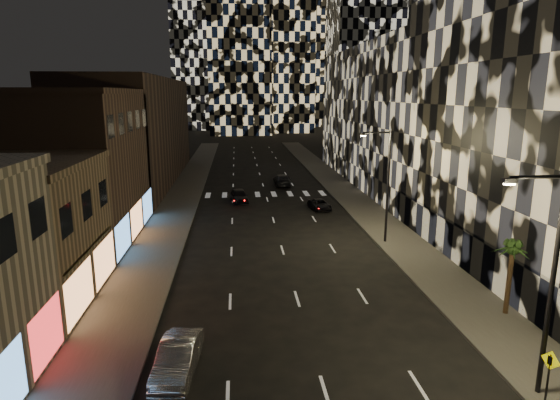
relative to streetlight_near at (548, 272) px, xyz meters
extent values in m
cube|color=#47443F|center=(-18.35, 40.00, -5.28)|extent=(4.00, 120.00, 0.15)
cube|color=#47443F|center=(1.65, 40.00, -5.28)|extent=(4.00, 120.00, 0.15)
cube|color=#4C4C47|center=(-16.25, 40.00, -5.28)|extent=(0.20, 120.00, 0.15)
cube|color=#4C4C47|center=(-0.45, 40.00, -5.28)|extent=(0.20, 120.00, 0.15)
cube|color=#4D382B|center=(-25.35, 23.50, 0.65)|extent=(10.00, 15.00, 12.00)
cube|color=#4D382B|center=(-25.35, 50.00, 1.65)|extent=(10.00, 40.00, 14.00)
cube|color=#383838|center=(3.95, 14.50, -3.85)|extent=(0.60, 25.00, 3.00)
cube|color=#232326|center=(11.65, 47.00, 3.65)|extent=(16.00, 40.00, 18.00)
cylinder|color=black|center=(0.25, 0.00, -0.70)|extent=(0.20, 0.20, 9.00)
cylinder|color=black|center=(-0.85, 0.00, 3.70)|extent=(2.20, 0.14, 0.14)
cube|color=black|center=(-1.95, 0.00, 3.58)|extent=(0.50, 0.25, 0.18)
cube|color=#FFEAB2|center=(-1.95, 0.00, 3.46)|extent=(0.35, 0.18, 0.06)
cylinder|color=black|center=(0.25, 20.00, -0.70)|extent=(0.20, 0.20, 9.00)
cylinder|color=black|center=(-0.85, 20.00, 3.70)|extent=(2.20, 0.14, 0.14)
cube|color=black|center=(-1.95, 20.00, 3.58)|extent=(0.50, 0.25, 0.18)
cube|color=#FFEAB2|center=(-1.95, 20.00, 3.46)|extent=(0.35, 0.18, 0.06)
imported|color=gray|center=(-14.55, 2.89, -4.63)|extent=(1.97, 4.53, 1.45)
imported|color=black|center=(-11.61, 36.00, -4.61)|extent=(2.31, 4.57, 1.49)
imported|color=black|center=(-5.81, 45.43, -4.61)|extent=(2.13, 5.15, 1.49)
imported|color=black|center=(-3.14, 31.68, -4.81)|extent=(2.27, 4.08, 1.08)
cylinder|color=black|center=(-0.05, -0.87, -4.09)|extent=(0.08, 0.08, 2.22)
cube|color=#D7C700|center=(-0.05, -0.87, -3.25)|extent=(0.29, 0.76, 0.78)
cube|color=black|center=(-0.08, -0.87, -3.25)|extent=(0.08, 0.19, 0.36)
cylinder|color=#47331E|center=(2.88, 6.80, -3.39)|extent=(0.27, 0.27, 3.62)
sphere|color=#244418|center=(2.88, 6.80, -1.41)|extent=(0.79, 0.79, 0.79)
cone|color=#244418|center=(3.15, 6.75, -1.47)|extent=(1.60, 0.60, 0.96)
cone|color=#244418|center=(3.09, 6.99, -1.47)|extent=(1.40, 1.26, 0.96)
cone|color=#244418|center=(2.87, 7.09, -1.47)|extent=(0.38, 1.58, 0.96)
cone|color=#244418|center=(2.65, 6.97, -1.47)|extent=(1.45, 1.19, 0.96)
cone|color=#244418|center=(2.60, 6.73, -1.47)|extent=(1.60, 0.71, 0.96)
cone|color=#244418|center=(2.76, 6.55, -1.47)|extent=(0.92, 1.57, 0.96)
cone|color=#244418|center=(3.01, 6.55, -1.47)|extent=(1.01, 1.54, 0.96)
camera|label=1|loc=(-11.79, -15.81, 6.65)|focal=30.00mm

